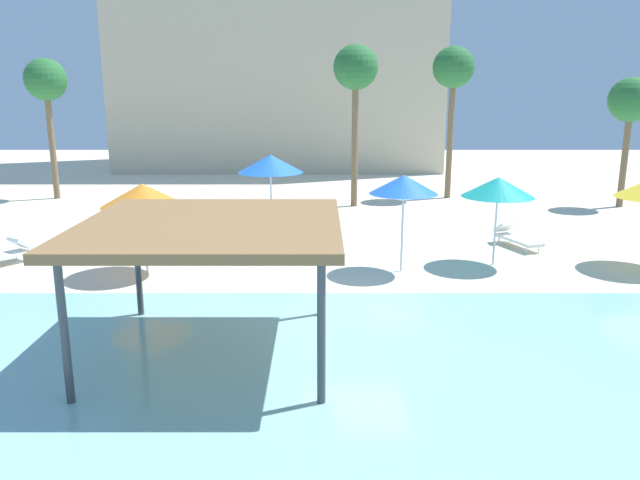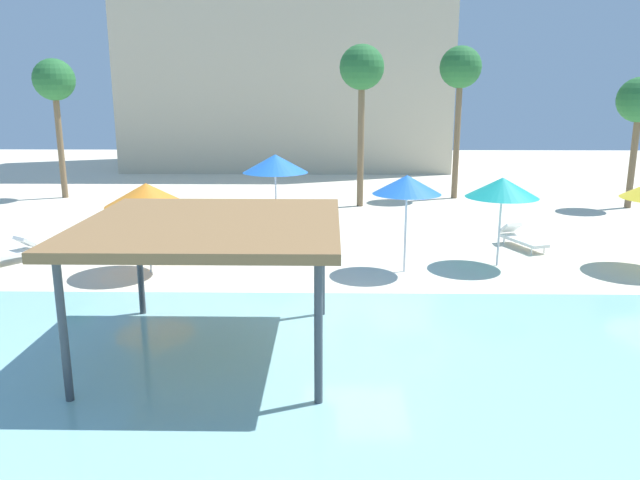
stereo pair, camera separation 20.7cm
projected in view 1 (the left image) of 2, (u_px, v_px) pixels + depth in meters
ground_plane at (357, 316)px, 14.28m from camera, size 80.00×80.00×0.00m
lagoon_water at (376, 440)px, 9.18m from camera, size 44.00×13.50×0.04m
shade_pavilion at (214, 229)px, 11.68m from camera, size 4.82×4.82×2.66m
beach_umbrella_blue_0 at (273, 164)px, 21.71m from camera, size 2.30×2.30×2.85m
beach_umbrella_blue_1 at (406, 185)px, 17.18m from camera, size 1.91×1.91×2.76m
beach_umbrella_orange_5 at (145, 195)px, 17.04m from camera, size 2.28×2.28×2.56m
beach_umbrella_teal_6 at (501, 187)px, 17.85m from camera, size 2.09×2.09×2.61m
lounge_chair_0 at (518, 237)px, 20.44m from camera, size 1.22×1.99×0.74m
lounge_chair_1 at (5, 254)px, 18.34m from camera, size 1.56×1.91×0.74m
lounge_chair_3 at (298, 233)px, 20.95m from camera, size 1.14×1.99×0.74m
lounge_chair_4 at (109, 232)px, 21.10m from camera, size 1.56×1.91×0.74m
palm_tree_0 at (634, 102)px, 26.39m from camera, size 1.90×1.90×5.58m
palm_tree_1 at (456, 71)px, 28.41m from camera, size 1.90×1.90×6.99m
palm_tree_2 at (49, 83)px, 28.42m from camera, size 1.90×1.90×6.44m
palm_tree_3 at (358, 72)px, 26.34m from camera, size 1.90×1.90×6.91m
hotel_block_0 at (282, 22)px, 40.44m from camera, size 20.35×9.68×18.67m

